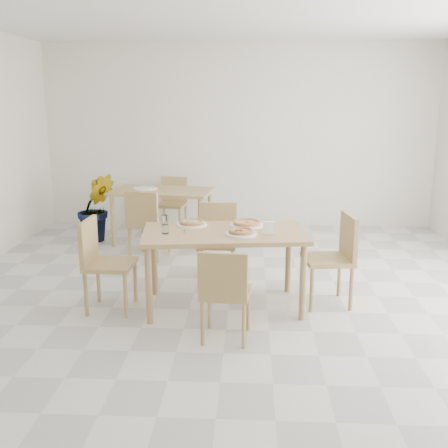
{
  "coord_description": "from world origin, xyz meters",
  "views": [
    {
      "loc": [
        0.21,
        -4.66,
        1.96
      ],
      "look_at": [
        -0.05,
        0.1,
        0.82
      ],
      "focal_mm": 42.0,
      "sensor_mm": 36.0,
      "label": 1
    }
  ],
  "objects_px": {
    "chair_north": "(217,236)",
    "pizza_mushroom": "(192,222)",
    "chair_back_s": "(146,220)",
    "chair_south": "(225,289)",
    "plate_mushroom": "(192,224)",
    "pizza_margherita": "(247,223)",
    "napkin_holder": "(269,229)",
    "chair_back_n": "(173,200)",
    "tumbler_a": "(165,220)",
    "potted_plant": "(96,208)",
    "main_table": "(224,240)",
    "plate_pepperoni": "(241,234)",
    "second_table": "(162,197)",
    "chair_west": "(101,258)",
    "tumbler_b": "(165,229)",
    "chair_east": "(336,253)",
    "plate_margherita": "(247,225)",
    "plate_empty": "(145,188)"
  },
  "relations": [
    {
      "from": "chair_north",
      "to": "pizza_mushroom",
      "type": "xyz_separation_m",
      "value": [
        -0.21,
        -0.58,
        0.29
      ]
    },
    {
      "from": "chair_north",
      "to": "chair_back_s",
      "type": "distance_m",
      "value": 1.15
    },
    {
      "from": "chair_south",
      "to": "plate_mushroom",
      "type": "bearing_deg",
      "value": -63.5
    },
    {
      "from": "pizza_margherita",
      "to": "napkin_holder",
      "type": "distance_m",
      "value": 0.4
    },
    {
      "from": "chair_north",
      "to": "chair_back_n",
      "type": "relative_size",
      "value": 1.04
    },
    {
      "from": "plate_mushroom",
      "to": "pizza_margherita",
      "type": "bearing_deg",
      "value": 0.52
    },
    {
      "from": "tumbler_a",
      "to": "potted_plant",
      "type": "distance_m",
      "value": 2.46
    },
    {
      "from": "main_table",
      "to": "plate_pepperoni",
      "type": "height_order",
      "value": "plate_pepperoni"
    },
    {
      "from": "second_table",
      "to": "chair_back_n",
      "type": "distance_m",
      "value": 0.74
    },
    {
      "from": "second_table",
      "to": "chair_back_s",
      "type": "height_order",
      "value": "chair_back_s"
    },
    {
      "from": "plate_pepperoni",
      "to": "second_table",
      "type": "height_order",
      "value": "plate_pepperoni"
    },
    {
      "from": "chair_west",
      "to": "second_table",
      "type": "distance_m",
      "value": 2.39
    },
    {
      "from": "chair_south",
      "to": "chair_north",
      "type": "xyz_separation_m",
      "value": [
        -0.16,
        1.57,
        0.03
      ]
    },
    {
      "from": "tumbler_a",
      "to": "tumbler_b",
      "type": "xyz_separation_m",
      "value": [
        0.06,
        -0.36,
        -0.0
      ]
    },
    {
      "from": "tumbler_b",
      "to": "chair_east",
      "type": "bearing_deg",
      "value": 8.54
    },
    {
      "from": "plate_mushroom",
      "to": "tumbler_b",
      "type": "relative_size",
      "value": 3.57
    },
    {
      "from": "pizza_margherita",
      "to": "second_table",
      "type": "bearing_deg",
      "value": 120.2
    },
    {
      "from": "chair_north",
      "to": "chair_west",
      "type": "xyz_separation_m",
      "value": [
        -1.03,
        -0.93,
        0.02
      ]
    },
    {
      "from": "main_table",
      "to": "second_table",
      "type": "xyz_separation_m",
      "value": [
        -0.97,
        2.25,
        -0.01
      ]
    },
    {
      "from": "plate_margherita",
      "to": "potted_plant",
      "type": "relative_size",
      "value": 0.35
    },
    {
      "from": "plate_mushroom",
      "to": "pizza_margherita",
      "type": "xyz_separation_m",
      "value": [
        0.54,
        0.0,
        0.02
      ]
    },
    {
      "from": "chair_north",
      "to": "tumbler_a",
      "type": "bearing_deg",
      "value": -130.96
    },
    {
      "from": "pizza_margherita",
      "to": "napkin_holder",
      "type": "xyz_separation_m",
      "value": [
        0.21,
        -0.34,
        0.03
      ]
    },
    {
      "from": "chair_back_s",
      "to": "chair_back_n",
      "type": "relative_size",
      "value": 1.07
    },
    {
      "from": "pizza_margherita",
      "to": "tumbler_a",
      "type": "bearing_deg",
      "value": 178.14
    },
    {
      "from": "plate_mushroom",
      "to": "potted_plant",
      "type": "height_order",
      "value": "potted_plant"
    },
    {
      "from": "tumbler_a",
      "to": "chair_back_s",
      "type": "bearing_deg",
      "value": 109.78
    },
    {
      "from": "pizza_mushroom",
      "to": "second_table",
      "type": "distance_m",
      "value": 2.13
    },
    {
      "from": "plate_pepperoni",
      "to": "chair_south",
      "type": "bearing_deg",
      "value": -100.22
    },
    {
      "from": "plate_mushroom",
      "to": "chair_west",
      "type": "bearing_deg",
      "value": -156.89
    },
    {
      "from": "chair_south",
      "to": "tumbler_b",
      "type": "height_order",
      "value": "tumbler_b"
    },
    {
      "from": "chair_south",
      "to": "plate_empty",
      "type": "height_order",
      "value": "chair_south"
    },
    {
      "from": "plate_pepperoni",
      "to": "chair_west",
      "type": "bearing_deg",
      "value": -179.6
    },
    {
      "from": "chair_west",
      "to": "tumbler_b",
      "type": "xyz_separation_m",
      "value": [
        0.61,
        0.02,
        0.28
      ]
    },
    {
      "from": "chair_south",
      "to": "chair_back_s",
      "type": "relative_size",
      "value": 0.91
    },
    {
      "from": "chair_east",
      "to": "tumbler_a",
      "type": "height_order",
      "value": "chair_east"
    },
    {
      "from": "plate_empty",
      "to": "potted_plant",
      "type": "height_order",
      "value": "potted_plant"
    },
    {
      "from": "chair_north",
      "to": "plate_mushroom",
      "type": "relative_size",
      "value": 2.79
    },
    {
      "from": "tumbler_a",
      "to": "chair_north",
      "type": "bearing_deg",
      "value": 48.82
    },
    {
      "from": "pizza_margherita",
      "to": "tumbler_b",
      "type": "bearing_deg",
      "value": -155.62
    },
    {
      "from": "plate_mushroom",
      "to": "plate_pepperoni",
      "type": "relative_size",
      "value": 1.03
    },
    {
      "from": "main_table",
      "to": "chair_south",
      "type": "bearing_deg",
      "value": -93.19
    },
    {
      "from": "plate_mushroom",
      "to": "chair_back_n",
      "type": "relative_size",
      "value": 0.37
    },
    {
      "from": "chair_back_s",
      "to": "plate_empty",
      "type": "bearing_deg",
      "value": -63.36
    },
    {
      "from": "pizza_mushroom",
      "to": "napkin_holder",
      "type": "xyz_separation_m",
      "value": [
        0.75,
        -0.34,
        0.03
      ]
    },
    {
      "from": "chair_back_s",
      "to": "second_table",
      "type": "bearing_deg",
      "value": -80.23
    },
    {
      "from": "main_table",
      "to": "napkin_holder",
      "type": "bearing_deg",
      "value": -22.48
    },
    {
      "from": "plate_mushroom",
      "to": "chair_back_n",
      "type": "height_order",
      "value": "chair_back_n"
    },
    {
      "from": "pizza_margherita",
      "to": "chair_back_s",
      "type": "distance_m",
      "value": 1.8
    },
    {
      "from": "napkin_holder",
      "to": "second_table",
      "type": "relative_size",
      "value": 0.09
    }
  ]
}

